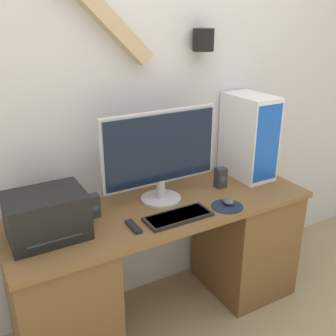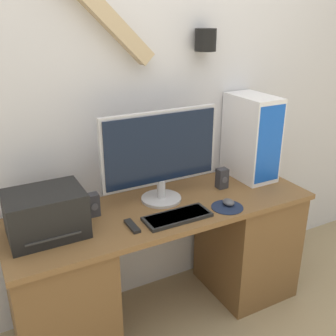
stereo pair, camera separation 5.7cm
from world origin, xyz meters
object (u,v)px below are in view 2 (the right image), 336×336
object	(u,v)px
keyboard	(177,217)
speaker_right	(222,178)
mouse	(228,202)
computer_tower	(251,137)
printer	(46,214)
monitor	(161,152)
remote_control	(132,226)
speaker_left	(93,205)

from	to	relation	value
keyboard	speaker_right	xyz separation A→B (m)	(0.42, 0.20, 0.05)
keyboard	mouse	xyz separation A→B (m)	(0.32, -0.01, 0.01)
computer_tower	printer	bearing A→B (deg)	-174.99
monitor	printer	distance (m)	0.67
printer	mouse	bearing A→B (deg)	-10.02
printer	speaker_right	bearing A→B (deg)	2.51
keyboard	monitor	bearing A→B (deg)	83.03
printer	speaker_right	size ratio (longest dim) A/B	2.92
mouse	remote_control	bearing A→B (deg)	176.61
speaker_left	monitor	bearing A→B (deg)	-0.60
keyboard	computer_tower	distance (m)	0.77
printer	speaker_left	bearing A→B (deg)	17.05
mouse	printer	bearing A→B (deg)	169.98
keyboard	remote_control	size ratio (longest dim) A/B	2.65
speaker_right	printer	bearing A→B (deg)	-177.49
printer	remote_control	size ratio (longest dim) A/B	2.68
computer_tower	speaker_right	size ratio (longest dim) A/B	4.27
keyboard	printer	xyz separation A→B (m)	(-0.61, 0.16, 0.10)
printer	speaker_right	distance (m)	1.04
remote_control	mouse	bearing A→B (deg)	-3.39
monitor	printer	size ratio (longest dim) A/B	1.90
monitor	printer	xyz separation A→B (m)	(-0.64, -0.07, -0.17)
computer_tower	speaker_left	world-z (taller)	computer_tower
mouse	speaker_right	size ratio (longest dim) A/B	0.60
computer_tower	printer	distance (m)	1.31
monitor	speaker_right	world-z (taller)	monitor
mouse	speaker_right	xyz separation A→B (m)	(0.10, 0.21, 0.04)
computer_tower	mouse	bearing A→B (deg)	-142.31
mouse	remote_control	distance (m)	0.56
keyboard	mouse	world-z (taller)	mouse
printer	speaker_left	xyz separation A→B (m)	(0.25, 0.08, -0.05)
mouse	printer	distance (m)	0.95
monitor	keyboard	xyz separation A→B (m)	(-0.03, -0.23, -0.27)
mouse	speaker_right	distance (m)	0.24
speaker_left	remote_control	size ratio (longest dim) A/B	0.92
speaker_left	printer	bearing A→B (deg)	-162.95
monitor	speaker_left	bearing A→B (deg)	179.40
speaker_right	remote_control	xyz separation A→B (m)	(-0.66, -0.18, -0.05)
monitor	computer_tower	distance (m)	0.65
mouse	speaker_left	xyz separation A→B (m)	(-0.68, 0.24, 0.04)
keyboard	computer_tower	world-z (taller)	computer_tower
monitor	mouse	bearing A→B (deg)	-39.14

